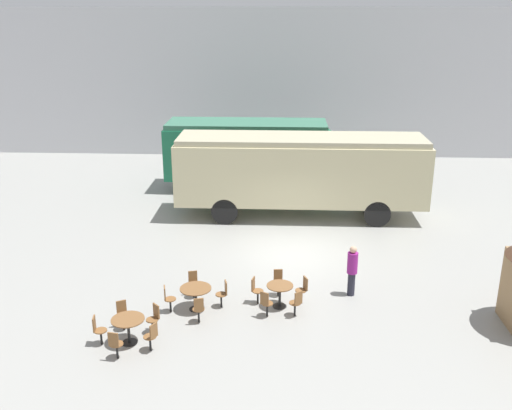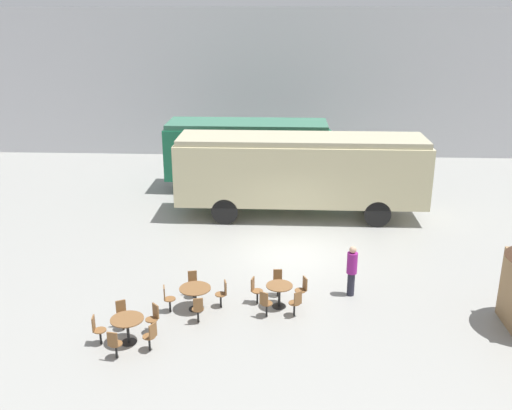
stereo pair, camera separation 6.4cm
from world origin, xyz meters
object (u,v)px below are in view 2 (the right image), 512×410
Objects in this scene: streamlined_locomotive at (262,150)px; cafe_table_mid at (127,323)px; cafe_chair_0 at (167,297)px; visitor_person at (352,269)px; passenger_coach_vintage at (301,169)px; cafe_table_near at (195,292)px; cafe_table_far at (279,290)px.

streamlined_locomotive is 10.81× the size of cafe_table_mid.
cafe_chair_0 is (-2.37, -13.01, -1.53)m from streamlined_locomotive.
cafe_table_mid is 7.23m from visitor_person.
cafe_chair_0 is at bearing -115.52° from passenger_coach_vintage.
passenger_coach_vintage is 12.52× the size of cafe_chair_0.
passenger_coach_vintage reaches higher than cafe_table_mid.
streamlined_locomotive is at bearing 78.02° from cafe_table_mid.
cafe_chair_0 reaches higher than cafe_table_mid.
streamlined_locomotive reaches higher than cafe_table_near.
cafe_chair_0 is at bearing -171.63° from cafe_table_far.
visitor_person is at bearing 20.93° from cafe_table_far.
passenger_coach_vintage reaches higher than cafe_table_far.
cafe_chair_0 is 5.93m from visitor_person.
visitor_person is (4.91, 1.18, 0.33)m from cafe_table_near.
visitor_person is (2.32, 0.89, 0.36)m from cafe_table_far.
cafe_chair_0 is at bearing -166.39° from visitor_person.
cafe_table_mid is 0.54× the size of visitor_person.
cafe_chair_0 is (-0.84, -0.21, -0.10)m from cafe_table_near.
streamlined_locomotive is at bearing 114.72° from passenger_coach_vintage.
cafe_table_near is at bearing -96.84° from streamlined_locomotive.
cafe_table_near is 0.87m from cafe_chair_0.
streamlined_locomotive is 12.97m from cafe_table_near.
streamlined_locomotive is 10.25× the size of cafe_table_near.
cafe_table_far is 0.48× the size of visitor_person.
cafe_table_mid is 1.91m from cafe_chair_0.
cafe_chair_0 is at bearing -166.06° from cafe_table_near.
cafe_table_near is 2.53m from cafe_table_mid.
streamlined_locomotive is at bearing 83.16° from cafe_table_near.
cafe_table_mid is at bearing -151.66° from cafe_table_far.
visitor_person is at bearing -73.81° from streamlined_locomotive.
cafe_table_far is at bearing 28.34° from cafe_table_mid.
cafe_chair_0 is 0.50× the size of visitor_person.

